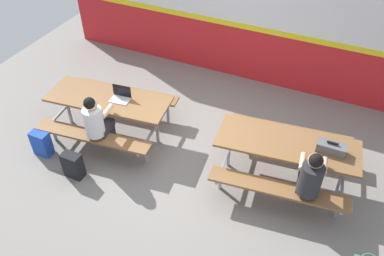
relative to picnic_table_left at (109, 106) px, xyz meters
The scene contains 10 objects.
ground_plane 1.60m from the picnic_table_left, ahead, with size 10.00×10.00×0.02m, color gray.
accent_backdrop 3.11m from the picnic_table_left, 60.65° to the left, with size 8.00×0.14×2.60m.
picnic_table_left is the anchor object (origin of this frame).
picnic_table_right 2.98m from the picnic_table_left, ahead, with size 2.13×1.76×0.74m.
student_nearer 0.58m from the picnic_table_left, 74.86° to the right, with size 0.39×0.54×1.21m.
student_further 3.43m from the picnic_table_left, ahead, with size 0.39×0.54×1.21m.
laptop_silver 0.30m from the picnic_table_left, 16.35° to the left, with size 0.34×0.26×0.22m.
toolbox_grey 3.58m from the picnic_table_left, ahead, with size 0.40×0.18×0.18m.
backpack_dark 1.18m from the picnic_table_left, 88.68° to the right, with size 0.30×0.22×0.44m.
satchel_spare 1.25m from the picnic_table_left, 128.73° to the right, with size 0.30×0.22×0.44m.
Camera 1 is at (1.97, -4.20, 4.66)m, focal length 37.17 mm.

